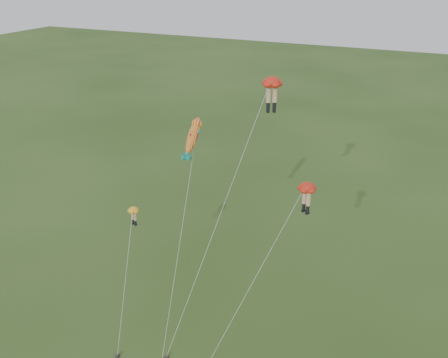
% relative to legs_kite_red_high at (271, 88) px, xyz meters
% --- Properties ---
extents(ground, '(300.00, 300.00, 0.00)m').
position_rel_legs_kite_red_high_xyz_m(ground, '(-3.67, -9.61, -19.61)').
color(ground, '#264117').
rests_on(ground, ground).
extents(legs_kite_red_high, '(5.39, 11.97, 20.46)m').
position_rel_legs_kite_red_high_xyz_m(legs_kite_red_high, '(0.00, 0.00, 0.00)').
color(legs_kite_red_high, red).
rests_on(legs_kite_red_high, ground).
extents(legs_kite_red_mid, '(6.65, 6.67, 15.02)m').
position_rel_legs_kite_red_high_xyz_m(legs_kite_red_mid, '(4.82, -6.05, -5.37)').
color(legs_kite_red_mid, red).
rests_on(legs_kite_red_mid, ground).
extents(legs_kite_yellow, '(3.54, 8.29, 9.14)m').
position_rel_legs_kite_red_high_xyz_m(legs_kite_yellow, '(-10.39, -4.77, -11.19)').
color(legs_kite_yellow, yellow).
rests_on(legs_kite_yellow, ground).
extents(fish_kite, '(1.91, 10.06, 17.25)m').
position_rel_legs_kite_red_high_xyz_m(fish_kite, '(-5.47, -2.65, -3.93)').
color(fish_kite, yellow).
rests_on(fish_kite, ground).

